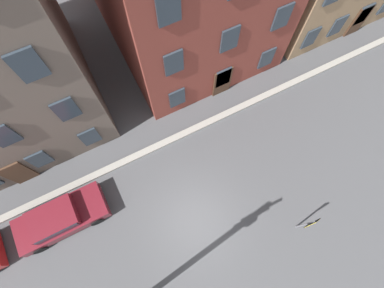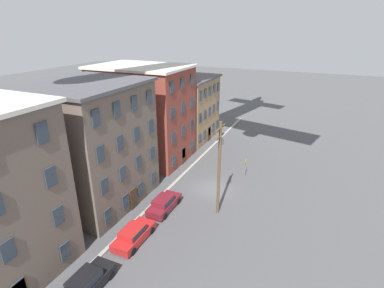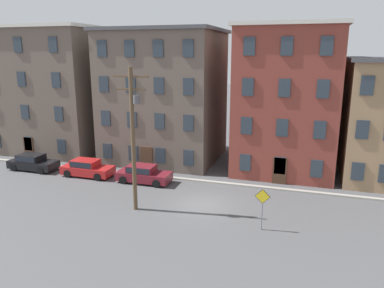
% 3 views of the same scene
% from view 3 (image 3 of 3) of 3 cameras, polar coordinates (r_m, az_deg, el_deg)
% --- Properties ---
extents(ground_plane, '(200.00, 200.00, 0.00)m').
position_cam_3_polar(ground_plane, '(26.47, 1.61, -9.22)').
color(ground_plane, '#4C4C4F').
extents(kerb_strip, '(56.00, 0.36, 0.16)m').
position_cam_3_polar(kerb_strip, '(30.50, 3.93, -5.90)').
color(kerb_strip, '#9E998E').
rests_on(kerb_strip, ground_plane).
extents(apartment_corner, '(12.08, 11.44, 12.89)m').
position_cam_3_polar(apartment_corner, '(43.81, -19.58, 7.94)').
color(apartment_corner, '#66564C').
rests_on(apartment_corner, ground_plane).
extents(apartment_midblock, '(10.95, 9.60, 12.47)m').
position_cam_3_polar(apartment_midblock, '(36.78, -4.19, 7.38)').
color(apartment_midblock, '#66564C').
rests_on(apartment_midblock, ground_plane).
extents(apartment_far, '(8.87, 12.22, 12.64)m').
position_cam_3_polar(apartment_far, '(35.58, 14.43, 6.90)').
color(apartment_far, brown).
rests_on(apartment_far, ground_plane).
extents(car_black, '(4.40, 1.92, 1.43)m').
position_cam_3_polar(car_black, '(36.66, -23.13, -2.51)').
color(car_black, black).
rests_on(car_black, ground_plane).
extents(car_red, '(4.40, 1.92, 1.43)m').
position_cam_3_polar(car_red, '(33.31, -15.70, -3.48)').
color(car_red, '#B21E1E').
rests_on(car_red, ground_plane).
extents(car_maroon, '(4.40, 1.92, 1.43)m').
position_cam_3_polar(car_maroon, '(30.80, -7.46, -4.47)').
color(car_maroon, maroon).
rests_on(car_maroon, ground_plane).
extents(caution_sign, '(0.90, 0.08, 2.59)m').
position_cam_3_polar(caution_sign, '(22.69, 10.67, -8.83)').
color(caution_sign, slate).
rests_on(caution_sign, ground_plane).
extents(utility_pole, '(2.40, 0.44, 9.49)m').
position_cam_3_polar(utility_pole, '(24.41, -8.93, 1.75)').
color(utility_pole, brown).
rests_on(utility_pole, ground_plane).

